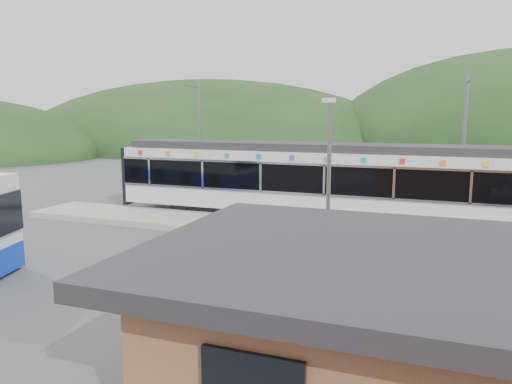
% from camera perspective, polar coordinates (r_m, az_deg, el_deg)
% --- Properties ---
extents(ground, '(120.00, 120.00, 0.00)m').
position_cam_1_polar(ground, '(18.84, 0.84, -6.92)').
color(ground, '#4C4C4F').
rests_on(ground, ground).
extents(hills, '(146.00, 149.00, 26.00)m').
position_cam_1_polar(hills, '(22.93, 20.30, -4.58)').
color(hills, '#1E3D19').
rests_on(hills, ground).
extents(platform, '(26.00, 3.20, 0.30)m').
position_cam_1_polar(platform, '(21.84, 3.78, -4.28)').
color(platform, '#9E9E99').
rests_on(platform, ground).
extents(yellow_line, '(26.00, 0.10, 0.01)m').
position_cam_1_polar(yellow_line, '(20.60, 2.73, -4.66)').
color(yellow_line, yellow).
rests_on(yellow_line, platform).
extents(train, '(20.44, 3.01, 3.74)m').
position_cam_1_polar(train, '(23.87, 7.46, 1.48)').
color(train, black).
rests_on(train, ground).
extents(catenary_mast_west, '(0.18, 1.80, 7.00)m').
position_cam_1_polar(catenary_mast_west, '(28.81, -6.54, 5.97)').
color(catenary_mast_west, slate).
rests_on(catenary_mast_west, ground).
extents(catenary_mast_east, '(0.18, 1.80, 7.00)m').
position_cam_1_polar(catenary_mast_east, '(25.67, 22.63, 4.95)').
color(catenary_mast_east, slate).
rests_on(catenary_mast_east, ground).
extents(station_shelter, '(9.20, 6.20, 3.00)m').
position_cam_1_polar(station_shelter, '(8.83, 18.62, -15.84)').
color(station_shelter, brown).
rests_on(station_shelter, ground).
extents(lamp_post, '(0.37, 1.03, 5.69)m').
position_cam_1_polar(lamp_post, '(14.28, 8.22, 1.77)').
color(lamp_post, slate).
rests_on(lamp_post, ground).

